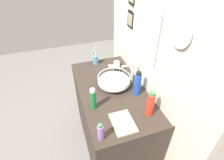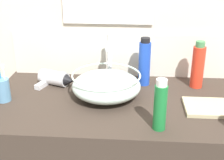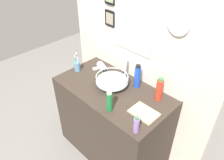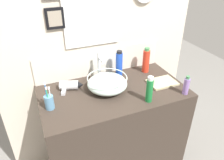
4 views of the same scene
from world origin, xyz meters
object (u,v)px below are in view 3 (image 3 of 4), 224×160
at_px(glass_bowl_sink, 112,81).
at_px(hair_drier, 102,68).
at_px(hand_towel, 144,113).
at_px(toothbrush_cup, 77,66).
at_px(spray_bottle, 159,89).
at_px(faucet, 124,67).
at_px(soap_dispenser, 136,125).
at_px(shampoo_bottle, 109,101).
at_px(lotion_bottle, 137,76).

xyz_separation_m(glass_bowl_sink, hair_drier, (-0.27, 0.12, -0.03)).
bearing_deg(hair_drier, hand_towel, -15.60).
xyz_separation_m(toothbrush_cup, spray_bottle, (0.90, 0.22, 0.05)).
bearing_deg(faucet, toothbrush_cup, -152.27).
xyz_separation_m(faucet, soap_dispenser, (0.54, -0.46, -0.07)).
bearing_deg(toothbrush_cup, shampoo_bottle, -15.37).
bearing_deg(lotion_bottle, hair_drier, -174.10).
relative_size(faucet, spray_bottle, 1.06).
relative_size(hair_drier, soap_dispenser, 1.29).
height_order(toothbrush_cup, hand_towel, toothbrush_cup).
xyz_separation_m(hair_drier, lotion_bottle, (0.44, 0.05, 0.08)).
xyz_separation_m(lotion_bottle, soap_dispenser, (0.36, -0.45, -0.05)).
height_order(glass_bowl_sink, hair_drier, glass_bowl_sink).
relative_size(spray_bottle, lotion_bottle, 0.96).
distance_m(spray_bottle, soap_dispenser, 0.45).
height_order(toothbrush_cup, spray_bottle, spray_bottle).
distance_m(shampoo_bottle, spray_bottle, 0.46).
xyz_separation_m(toothbrush_cup, shampoo_bottle, (0.69, -0.19, 0.04)).
distance_m(toothbrush_cup, lotion_bottle, 0.68).
height_order(shampoo_bottle, lotion_bottle, lotion_bottle).
relative_size(shampoo_bottle, lotion_bottle, 0.85).
bearing_deg(soap_dispenser, spray_bottle, 103.30).
relative_size(faucet, shampoo_bottle, 1.21).
xyz_separation_m(toothbrush_cup, hand_towel, (0.92, -0.01, -0.05)).
distance_m(toothbrush_cup, spray_bottle, 0.93).
bearing_deg(shampoo_bottle, toothbrush_cup, 164.63).
distance_m(lotion_bottle, hand_towel, 0.40).
height_order(shampoo_bottle, soap_dispenser, shampoo_bottle).
bearing_deg(soap_dispenser, toothbrush_cup, 167.96).
xyz_separation_m(glass_bowl_sink, soap_dispenser, (0.54, -0.28, 0.01)).
relative_size(glass_bowl_sink, toothbrush_cup, 1.52).
xyz_separation_m(glass_bowl_sink, shampoo_bottle, (0.23, -0.26, 0.04)).
xyz_separation_m(hair_drier, shampoo_bottle, (0.49, -0.38, 0.06)).
bearing_deg(hand_towel, faucet, 150.91).
bearing_deg(hair_drier, faucet, 11.37).
bearing_deg(hand_towel, lotion_bottle, 138.99).
height_order(soap_dispenser, hand_towel, soap_dispenser).
relative_size(shampoo_bottle, hand_towel, 0.89).
height_order(spray_bottle, hand_towel, spray_bottle).
relative_size(lotion_bottle, hand_towel, 1.05).
bearing_deg(toothbrush_cup, spray_bottle, 13.93).
relative_size(shampoo_bottle, spray_bottle, 0.88).
bearing_deg(glass_bowl_sink, faucet, 90.00).
xyz_separation_m(faucet, toothbrush_cup, (-0.46, -0.24, -0.09)).
bearing_deg(spray_bottle, faucet, 177.38).
distance_m(hair_drier, soap_dispenser, 0.90).
bearing_deg(glass_bowl_sink, hand_towel, -10.34).
bearing_deg(faucet, spray_bottle, -2.62).
bearing_deg(toothbrush_cup, hand_towel, -0.92).
bearing_deg(lotion_bottle, faucet, 177.40).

